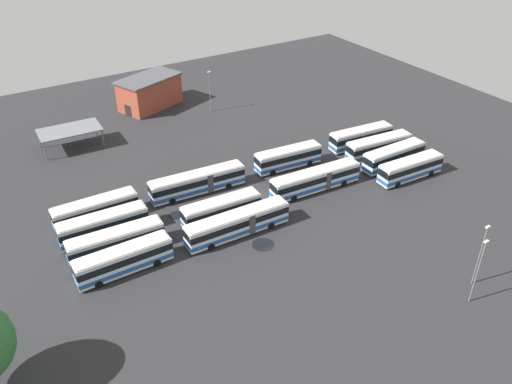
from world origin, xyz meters
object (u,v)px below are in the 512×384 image
bus_row0_slot3 (410,168)px  lamp_post_far_corner (480,253)px  bus_row0_slot2 (394,156)px  lamp_post_mid_lot (478,269)px  bus_row1_slot2 (316,180)px  bus_row0_slot1 (379,146)px  bus_row2_slot0 (198,182)px  bus_row0_slot0 (361,137)px  depot_building (150,92)px  bus_row3_slot3 (124,260)px  bus_row2_slot3 (238,223)px  bus_row3_slot0 (96,210)px  lamp_post_near_entrance (210,90)px  bus_row3_slot2 (116,242)px  maintenance_shelter (69,130)px  bus_row3_slot1 (103,225)px  bus_row1_slot0 (288,158)px  bus_row2_slot2 (221,210)px

bus_row0_slot3 → lamp_post_far_corner: 24.10m
bus_row0_slot2 → lamp_post_mid_lot: 31.03m
bus_row1_slot2 → lamp_post_mid_lot: (-0.27, 27.94, 2.92)m
bus_row0_slot1 → bus_row2_slot0: bearing=-10.5°
bus_row0_slot1 → bus_row0_slot2: 3.81m
bus_row0_slot0 → depot_building: size_ratio=0.84×
bus_row0_slot0 → bus_row3_slot3: size_ratio=0.99×
bus_row2_slot3 → bus_row3_slot0: same height
bus_row0_slot0 → lamp_post_near_entrance: bearing=-61.5°
bus_row0_slot1 → bus_row0_slot3: size_ratio=1.06×
bus_row3_slot2 → bus_row0_slot0: bearing=-172.7°
maintenance_shelter → bus_row3_slot2: bearing=84.2°
bus_row0_slot3 → lamp_post_near_entrance: size_ratio=1.39×
bus_row0_slot3 → bus_row3_slot1: same height
bus_row2_slot0 → lamp_post_near_entrance: bearing=-121.4°
bus_row2_slot3 → depot_building: (-6.70, -45.88, 1.30)m
bus_row0_slot3 → bus_row3_slot3: 45.11m
bus_row1_slot2 → depot_building: (8.72, -42.47, 1.30)m
bus_row0_slot0 → bus_row0_slot3: same height
depot_building → lamp_post_near_entrance: lamp_post_near_entrance is taller
bus_row0_slot3 → bus_row1_slot0: same height
bus_row1_slot0 → bus_row3_slot3: same height
bus_row1_slot0 → bus_row3_slot1: bearing=4.1°
bus_row0_slot0 → lamp_post_far_corner: bearing=69.9°
bus_row2_slot0 → bus_row3_slot0: 15.06m
bus_row1_slot2 → bus_row3_slot3: 30.74m
bus_row2_slot0 → lamp_post_far_corner: (-18.19, 34.74, 2.75)m
bus_row0_slot3 → bus_row2_slot2: 30.64m
depot_building → lamp_post_far_corner: bearing=99.7°
bus_row0_slot1 → lamp_post_mid_lot: lamp_post_mid_lot is taller
bus_row0_slot0 → bus_row3_slot1: (45.62, 1.60, 0.00)m
lamp_post_near_entrance → bus_row3_slot0: bearing=38.9°
lamp_post_far_corner → bus_row3_slot3: bearing=-35.0°
bus_row1_slot0 → lamp_post_mid_lot: bearing=89.8°
bus_row1_slot2 → maintenance_shelter: bearing=-50.8°
bus_row0_slot0 → bus_row2_slot3: 32.35m
bus_row2_slot2 → bus_row2_slot3: same height
bus_row0_slot3 → lamp_post_far_corner: size_ratio=1.36×
bus_row0_slot0 → bus_row0_slot2: 7.94m
bus_row0_slot1 → bus_row2_slot2: size_ratio=1.06×
bus_row0_slot3 → bus_row2_slot3: 29.87m
bus_row1_slot2 → lamp_post_far_corner: size_ratio=1.77×
lamp_post_mid_lot → bus_row3_slot2: bearing=-43.8°
lamp_post_mid_lot → lamp_post_far_corner: bearing=-146.3°
bus_row0_slot0 → bus_row3_slot3: bearing=11.9°
maintenance_shelter → bus_row0_slot1: bearing=144.6°
bus_row2_slot3 → lamp_post_far_corner: lamp_post_far_corner is taller
bus_row0_slot1 → bus_row0_slot2: size_ratio=1.05×
bus_row3_slot2 → depot_building: depot_building is taller
bus_row1_slot2 → bus_row2_slot3: 15.79m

